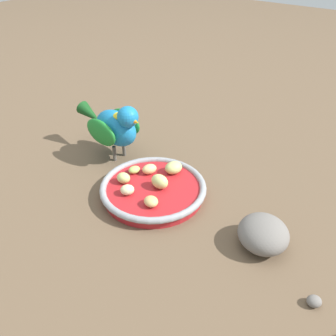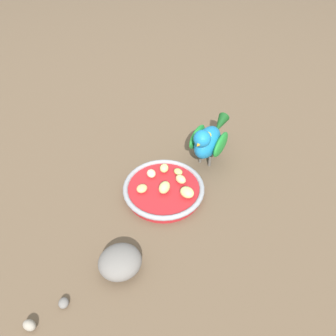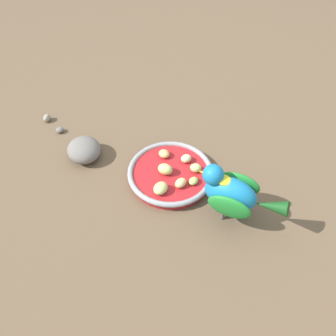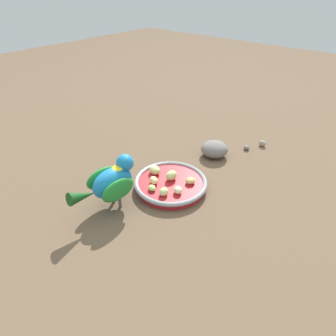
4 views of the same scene
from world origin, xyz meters
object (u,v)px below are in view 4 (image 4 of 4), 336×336
object	(u,v)px
apple_piece_6	(190,181)
pebble_0	(262,143)
parrot	(111,182)
apple_piece_1	(155,170)
apple_piece_5	(164,192)
apple_piece_3	(154,180)
apple_piece_0	(171,176)
rock_large	(214,149)
apple_piece_4	(178,190)
pebble_1	(247,148)
apple_piece_2	(152,188)
feeding_bowl	(171,184)

from	to	relation	value
apple_piece_6	pebble_0	distance (m)	0.36
apple_piece_6	parrot	size ratio (longest dim) A/B	0.14
apple_piece_1	apple_piece_5	xyz separation A→B (m)	(0.06, 0.08, -0.00)
apple_piece_3	apple_piece_6	xyz separation A→B (m)	(-0.06, 0.08, -0.00)
apple_piece_0	rock_large	bearing A→B (deg)	178.51
apple_piece_3	apple_piece_4	bearing A→B (deg)	97.05
apple_piece_5	pebble_1	bearing A→B (deg)	174.17
apple_piece_1	apple_piece_2	size ratio (longest dim) A/B	1.48
parrot	apple_piece_3	bearing A→B (deg)	-8.33
parrot	feeding_bowl	bearing A→B (deg)	-16.08
apple_piece_6	apple_piece_0	bearing A→B (deg)	-67.28
apple_piece_1	apple_piece_3	distance (m)	0.05
apple_piece_6	pebble_0	world-z (taller)	apple_piece_6
feeding_bowl	pebble_1	distance (m)	0.34
apple_piece_5	rock_large	xyz separation A→B (m)	(-0.28, -0.02, -0.00)
apple_piece_0	rock_large	xyz separation A→B (m)	(-0.21, 0.01, -0.01)
apple_piece_2	rock_large	bearing A→B (deg)	177.13
apple_piece_4	apple_piece_1	bearing A→B (deg)	-104.61
apple_piece_1	apple_piece_4	world-z (taller)	apple_piece_1
rock_large	apple_piece_2	bearing A→B (deg)	-2.87
apple_piece_1	parrot	size ratio (longest dim) A/B	0.19
rock_large	pebble_0	size ratio (longest dim) A/B	3.57
parrot	pebble_1	bearing A→B (deg)	-8.13
apple_piece_4	pebble_1	bearing A→B (deg)	177.36
pebble_1	feeding_bowl	bearing A→B (deg)	-10.52
apple_piece_2	apple_piece_6	distance (m)	0.11
feeding_bowl	pebble_1	size ratio (longest dim) A/B	9.77
apple_piece_1	apple_piece_2	distance (m)	0.08
feeding_bowl	apple_piece_4	xyz separation A→B (m)	(0.02, 0.04, 0.02)
feeding_bowl	apple_piece_1	bearing A→B (deg)	-92.78
apple_piece_1	apple_piece_4	xyz separation A→B (m)	(0.03, 0.11, -0.00)
apple_piece_1	rock_large	xyz separation A→B (m)	(-0.22, 0.06, -0.01)
apple_piece_4	apple_piece_6	size ratio (longest dim) A/B	0.93
apple_piece_6	rock_large	size ratio (longest dim) A/B	0.32
apple_piece_1	feeding_bowl	bearing A→B (deg)	87.22
apple_piece_3	apple_piece_6	world-z (taller)	apple_piece_3
apple_piece_1	apple_piece_2	world-z (taller)	apple_piece_1
feeding_bowl	pebble_0	xyz separation A→B (m)	(-0.39, 0.09, -0.00)
apple_piece_3	apple_piece_5	xyz separation A→B (m)	(0.02, 0.05, 0.00)
apple_piece_4	parrot	distance (m)	0.17
apple_piece_2	pebble_0	xyz separation A→B (m)	(-0.45, 0.11, -0.02)
apple_piece_0	feeding_bowl	bearing A→B (deg)	35.51
apple_piece_5	rock_large	bearing A→B (deg)	-175.27
parrot	apple_piece_6	bearing A→B (deg)	-24.07
pebble_0	parrot	bearing A→B (deg)	-16.00
rock_large	pebble_0	xyz separation A→B (m)	(-0.16, 0.09, -0.02)
parrot	pebble_1	size ratio (longest dim) A/B	9.29
apple_piece_5	pebble_1	size ratio (longest dim) A/B	1.27
apple_piece_6	pebble_0	xyz separation A→B (m)	(-0.35, 0.05, -0.02)
apple_piece_3	apple_piece_6	size ratio (longest dim) A/B	1.07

